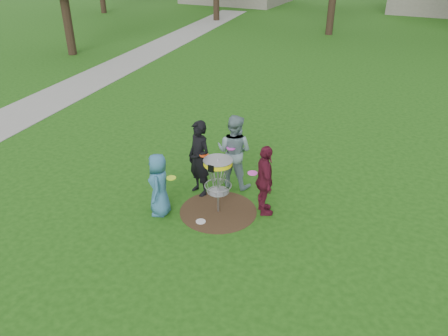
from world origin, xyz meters
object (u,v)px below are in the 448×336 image
at_px(player_blue, 159,185).
at_px(player_black, 199,159).
at_px(player_grey, 234,151).
at_px(player_maroon, 265,181).
at_px(disc_golf_basket, 218,173).

height_order(player_blue, player_black, player_black).
height_order(player_black, player_grey, same).
relative_size(player_blue, player_black, 0.79).
distance_m(player_grey, player_maroon, 1.45).
bearing_deg(player_grey, player_blue, 63.45).
xyz_separation_m(player_blue, player_maroon, (2.12, 1.07, 0.10)).
bearing_deg(player_black, player_grey, 76.07).
bearing_deg(player_blue, player_black, 137.95).
bearing_deg(player_maroon, player_grey, 20.24).
xyz_separation_m(player_black, player_grey, (0.58, 0.74, 0.00)).
bearing_deg(disc_golf_basket, player_black, 145.49).
bearing_deg(player_maroon, disc_golf_basket, 80.50).
relative_size(player_blue, player_maroon, 0.88).
height_order(player_blue, player_maroon, player_maroon).
xyz_separation_m(player_grey, disc_golf_basket, (0.21, -1.28, 0.07)).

